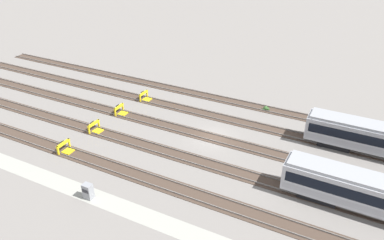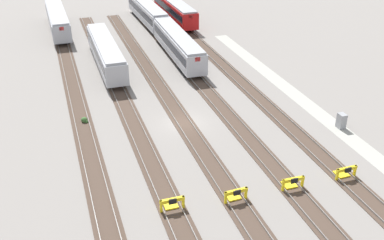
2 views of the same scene
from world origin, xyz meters
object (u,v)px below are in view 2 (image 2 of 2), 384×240
Objects in this scene: subway_car_front_row_rightmost at (106,53)px; weed_clump at (84,120)px; electrical_cabinet at (341,121)px; bumper_stop_nearest_track at (344,172)px; subway_car_front_row_centre at (175,9)px; subway_car_front_row_right_inner at (147,12)px; bumper_stop_far_inner_track at (171,203)px; subway_car_front_row_leftmost at (178,45)px; bumper_stop_near_inner_track at (291,183)px; bumper_stop_middle_track at (235,195)px; subway_car_front_row_left_inner at (58,20)px.

subway_car_front_row_rightmost is 16.26m from weed_clump.
subway_car_front_row_rightmost is at bearing 39.08° from electrical_cabinet.
electrical_cabinet reaches higher than bumper_stop_nearest_track.
bumper_stop_nearest_track is at bearing -130.52° from weed_clump.
subway_car_front_row_centre reaches higher than bumper_stop_nearest_track.
subway_car_front_row_rightmost is 19.57× the size of weed_clump.
electrical_cabinet is at bearing -167.15° from subway_car_front_row_right_inner.
bumper_stop_far_inner_track is (-32.07, -0.01, -1.53)m from subway_car_front_row_rightmost.
bumper_stop_far_inner_track is at bearing 163.20° from subway_car_front_row_centre.
subway_car_front_row_leftmost is at bearing -90.00° from subway_car_front_row_rightmost.
subway_car_front_row_rightmost reaches higher than bumper_stop_near_inner_track.
subway_car_front_row_leftmost reaches higher than bumper_stop_far_inner_track.
subway_car_front_row_centre is at bearing -0.03° from bumper_stop_nearest_track.
bumper_stop_middle_track is (-32.63, -5.14, -1.53)m from subway_car_front_row_rightmost.
bumper_stop_far_inner_track is (0.59, 10.29, 0.00)m from bumper_stop_near_inner_track.
subway_car_front_row_left_inner is at bearing 30.20° from electrical_cabinet.
subway_car_front_row_centre is 5.11m from subway_car_front_row_right_inner.
subway_car_front_row_left_inner is at bearing 0.56° from weed_clump.
weed_clump is at bearing 162.53° from subway_car_front_row_rightmost.
subway_car_front_row_left_inner is 15.53m from subway_car_front_row_right_inner.
subway_car_front_row_left_inner is 50.88m from electrical_cabinet.
subway_car_front_row_leftmost is 1.00× the size of subway_car_front_row_rightmost.
subway_car_front_row_left_inner is 51.20m from bumper_stop_far_inner_track.
subway_car_front_row_right_inner is at bearing -5.76° from bumper_stop_middle_track.
electrical_cabinet is (-44.18, -4.95, -1.24)m from subway_car_front_row_centre.
subway_car_front_row_leftmost is 24.39m from subway_car_front_row_left_inner.
bumper_stop_near_inner_track is 1.25× the size of electrical_cabinet.
subway_car_front_row_right_inner is 9.01× the size of bumper_stop_near_inner_track.
electrical_cabinet is (-25.12, -20.40, -1.24)m from subway_car_front_row_rightmost.
bumper_stop_middle_track reaches higher than weed_clump.
subway_car_front_row_right_inner is at bearing -0.13° from subway_car_front_row_leftmost.
bumper_stop_far_inner_track is at bearing 83.75° from bumper_stop_middle_track.
bumper_stop_nearest_track is 1.00× the size of bumper_stop_middle_track.
subway_car_front_row_right_inner is at bearing -11.45° from bumper_stop_far_inner_track.
subway_car_front_row_left_inner is at bearing 39.42° from subway_car_front_row_leftmost.
bumper_stop_near_inner_track and bumper_stop_middle_track have the same top height.
subway_car_front_row_leftmost is at bearing 21.90° from electrical_cabinet.
bumper_stop_nearest_track is (-51.59, -20.61, -1.53)m from subway_car_front_row_left_inner.
electrical_cabinet is (7.63, -4.97, 0.29)m from bumper_stop_nearest_track.
subway_car_front_row_centre is 8.99× the size of bumper_stop_middle_track.
subway_car_front_row_rightmost is 11.25× the size of electrical_cabinet.
subway_car_front_row_rightmost reaches higher than bumper_stop_nearest_track.
subway_car_front_row_centre is at bearing -39.02° from subway_car_front_row_rightmost.
subway_car_front_row_rightmost is (0.00, 10.30, 0.00)m from subway_car_front_row_leftmost.
subway_car_front_row_centre is at bearing -16.80° from bumper_stop_far_inner_track.
subway_car_front_row_right_inner is (0.11, -15.53, 0.00)m from subway_car_front_row_left_inner.
bumper_stop_nearest_track is at bearing 179.97° from subway_car_front_row_centre.
subway_car_front_row_leftmost reaches higher than bumper_stop_middle_track.
bumper_stop_middle_track is at bearing 174.24° from subway_car_front_row_right_inner.
electrical_cabinet is at bearing -63.78° from bumper_stop_middle_track.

